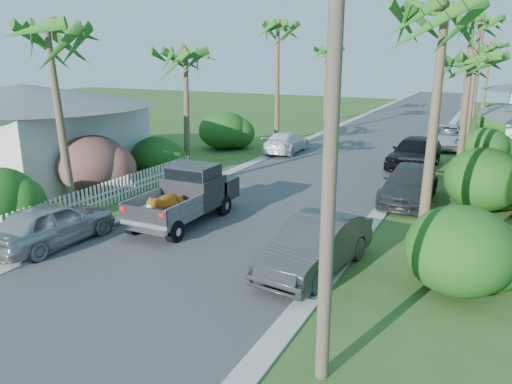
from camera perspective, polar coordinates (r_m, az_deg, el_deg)
The scene contains 32 objects.
ground at distance 14.33m, azimuth -11.71°, elevation -9.78°, with size 120.00×120.00×0.00m, color #30521E.
road at distance 36.53m, azimuth 13.00°, elevation 5.69°, with size 8.00×100.00×0.02m, color #38383A.
curb_left at distance 37.72m, azimuth 6.61°, elevation 6.32°, with size 0.60×100.00×0.06m, color #A5A39E.
curb_right at distance 35.82m, azimuth 19.71°, elevation 5.01°, with size 0.60×100.00×0.06m, color #A5A39E.
pickup_truck at distance 18.73m, azimuth -7.60°, elevation -0.18°, with size 1.98×5.12×2.06m.
parked_car_rn at distance 14.38m, azimuth 6.85°, elevation -6.12°, with size 1.62×4.65×1.53m, color #2C2F31.
parked_car_rm at distance 21.94m, azimuth 17.12°, elevation 0.83°, with size 2.03×5.00×1.45m, color #2A2D2F.
parked_car_rf at distance 28.45m, azimuth 17.64°, elevation 4.35°, with size 2.03×5.05×1.72m, color black.
parked_car_rd at distance 35.41m, azimuth 20.90°, elevation 5.94°, with size 2.43×5.27×1.47m, color silver.
parked_car_ln at distance 17.47m, azimuth -22.23°, elevation -3.37°, with size 1.72×4.28×1.46m, color #9D9EA3.
parked_car_lf at distance 31.41m, azimuth 3.47°, elevation 5.66°, with size 1.81×4.44×1.29m, color white.
palm_l_a at distance 19.45m, azimuth -22.45°, elevation 17.06°, with size 4.40×4.40×8.20m.
palm_l_b at distance 26.68m, azimuth -8.20°, elevation 15.65°, with size 4.40×4.40×7.40m.
palm_l_c at distance 35.12m, azimuth 2.53°, elevation 18.63°, with size 4.40×4.40×9.20m.
palm_l_d at distance 46.47m, azimuth 8.13°, elevation 15.95°, with size 4.40×4.40×7.70m.
palm_r_a at distance 16.25m, azimuth 20.78°, elevation 19.46°, with size 4.40×4.40×8.70m.
palm_r_b at distance 25.14m, azimuth 23.40°, elevation 14.13°, with size 4.40×4.40×7.20m.
palm_r_c at distance 36.20m, azimuth 24.26°, elevation 17.56°, with size 4.40×4.40×9.40m.
palm_r_d at distance 50.12m, azimuth 25.22°, elevation 14.98°, with size 4.40×4.40×8.00m.
shrub_l_b at distance 23.16m, azimuth -18.17°, elevation 2.96°, with size 3.00×3.30×2.60m, color #AB1847.
shrub_l_c at distance 25.91m, azimuth -11.35°, elevation 4.04°, with size 2.40×2.64×2.00m, color #1F4D16.
shrub_l_d at distance 32.77m, azimuth -3.69°, elevation 7.06°, with size 3.20×3.52×2.40m, color #1F4D16.
shrub_r_a at distance 14.00m, azimuth 22.29°, elevation -6.18°, with size 2.80×3.08×2.30m, color #1F4D16.
shrub_r_b at distance 21.64m, azimuth 24.56°, elevation 1.33°, with size 3.00×3.30×2.50m, color #1F4D16.
shrub_r_c at distance 30.51m, azimuth 24.68°, elevation 4.74°, with size 2.60×2.86×2.10m, color #1F4D16.
shrub_r_d at distance 40.37m, azimuth 26.01°, elevation 7.29°, with size 3.20×3.52×2.60m, color #1F4D16.
picket_fence at distance 21.79m, azimuth -15.49°, elevation 0.24°, with size 0.10×11.00×1.00m, color white.
house_left at distance 27.49m, azimuth -24.73°, elevation 5.95°, with size 9.00×8.00×4.60m.
utility_pole_a at distance 8.61m, azimuth 8.56°, elevation 5.63°, with size 1.60×0.26×9.00m.
utility_pole_b at distance 23.28m, azimuth 20.23°, elevation 11.08°, with size 1.60×0.26×9.00m.
utility_pole_c at distance 38.21m, azimuth 22.90°, elevation 12.24°, with size 1.60×0.26×9.00m.
utility_pole_d at distance 53.17m, azimuth 24.07°, elevation 12.74°, with size 1.60×0.26×9.00m.
Camera 1 is at (8.16, -10.09, 6.07)m, focal length 35.00 mm.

